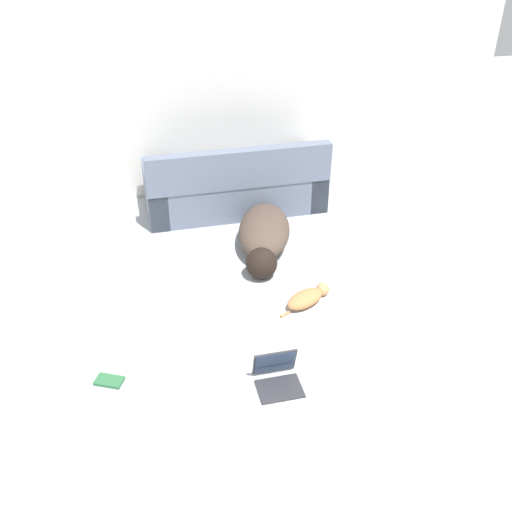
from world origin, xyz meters
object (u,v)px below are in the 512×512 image
dog (264,234)px  cat (308,297)px  couch (235,187)px  laptop_open (277,373)px  book_green (109,381)px

dog → cat: bearing=24.8°
dog → couch: bearing=-157.1°
cat → laptop_open: laptop_open is taller
dog → cat: dog is taller
couch → cat: bearing=96.8°
couch → laptop_open: (-0.16, -2.74, -0.19)m
dog → book_green: bearing=-28.1°
cat → book_green: bearing=171.5°
cat → book_green: 1.78m
couch → cat: size_ratio=3.78×
laptop_open → book_green: (-1.18, 0.23, -0.07)m
dog → book_green: size_ratio=6.47×
couch → dog: 0.91m
dog → book_green: 2.19m
cat → book_green: cat is taller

